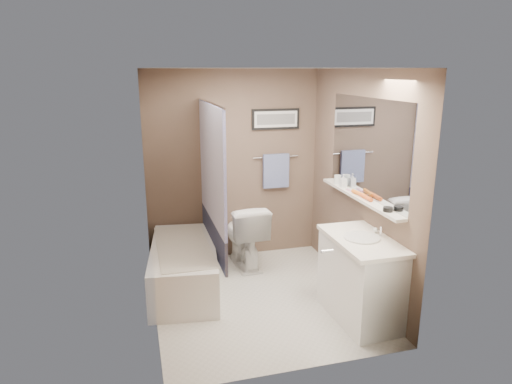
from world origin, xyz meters
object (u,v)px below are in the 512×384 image
object	(u,v)px
candle_bowl_near	(388,209)
hair_brush_front	(366,197)
bathtub	(184,267)
glass_jar	(338,180)
soap_bottle	(343,181)
vanity	(361,280)
toilet	(244,234)
hair_brush_back	(359,193)

from	to	relation	value
candle_bowl_near	hair_brush_front	world-z (taller)	hair_brush_front
bathtub	candle_bowl_near	distance (m)	2.31
bathtub	hair_brush_front	size ratio (longest dim) A/B	6.82
bathtub	glass_jar	world-z (taller)	glass_jar
soap_bottle	vanity	bearing A→B (deg)	-102.05
glass_jar	soap_bottle	size ratio (longest dim) A/B	0.70
bathtub	toilet	xyz separation A→B (m)	(0.80, 0.44, 0.16)
toilet	hair_brush_front	bearing A→B (deg)	126.97
hair_brush_back	glass_jar	world-z (taller)	glass_jar
toilet	hair_brush_back	xyz separation A→B (m)	(0.98, -1.03, 0.73)
vanity	hair_brush_front	world-z (taller)	hair_brush_front
bathtub	vanity	world-z (taller)	vanity
toilet	candle_bowl_near	distance (m)	2.02
hair_brush_back	candle_bowl_near	bearing A→B (deg)	-90.00
toilet	hair_brush_front	size ratio (longest dim) A/B	3.69
vanity	soap_bottle	world-z (taller)	soap_bottle
bathtub	glass_jar	size ratio (longest dim) A/B	15.00
vanity	glass_jar	size ratio (longest dim) A/B	9.00
soap_bottle	bathtub	bearing A→B (deg)	172.97
hair_brush_front	glass_jar	size ratio (longest dim) A/B	2.20
bathtub	soap_bottle	bearing A→B (deg)	-0.09
candle_bowl_near	soap_bottle	size ratio (longest dim) A/B	0.63
toilet	glass_jar	world-z (taller)	glass_jar
toilet	hair_brush_back	distance (m)	1.60
hair_brush_back	glass_jar	xyz separation A→B (m)	(0.00, 0.52, 0.03)
glass_jar	toilet	bearing A→B (deg)	152.46
vanity	candle_bowl_near	bearing A→B (deg)	-26.11
hair_brush_front	hair_brush_back	world-z (taller)	same
hair_brush_back	glass_jar	bearing A→B (deg)	90.00
vanity	hair_brush_front	size ratio (longest dim) A/B	4.09
hair_brush_front	soap_bottle	xyz separation A→B (m)	(0.00, 0.53, 0.05)
vanity	toilet	bearing A→B (deg)	114.94
hair_brush_front	glass_jar	distance (m)	0.67
candle_bowl_near	glass_jar	size ratio (longest dim) A/B	0.90
toilet	candle_bowl_near	size ratio (longest dim) A/B	9.01
candle_bowl_near	glass_jar	xyz separation A→B (m)	(0.00, 1.09, 0.03)
vanity	soap_bottle	distance (m)	1.18
hair_brush_back	toilet	bearing A→B (deg)	133.70
vanity	hair_brush_front	distance (m)	0.83
vanity	hair_brush_front	xyz separation A→B (m)	(0.19, 0.34, 0.74)
toilet	vanity	size ratio (longest dim) A/B	0.90
bathtub	candle_bowl_near	bearing A→B (deg)	-26.23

